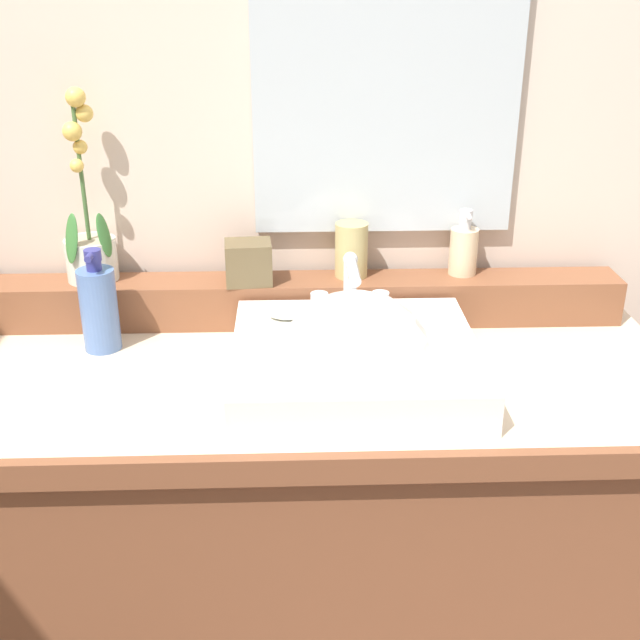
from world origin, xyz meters
name	(u,v)px	position (x,y,z in m)	size (l,w,h in m)	color
wall_back	(293,119)	(0.00, 0.38, 1.20)	(3.26, 0.20, 2.41)	beige
vanity_cabinet	(299,561)	(0.00, 0.00, 0.42)	(1.35, 0.56, 0.84)	brown
back_ledge	(295,300)	(0.00, 0.21, 0.88)	(1.27, 0.10, 0.09)	brown
sink_basin	(357,366)	(0.10, -0.05, 0.87)	(0.41, 0.38, 0.29)	white
soap_bar	(289,312)	(-0.01, 0.07, 0.92)	(0.07, 0.04, 0.02)	silver
potted_plant	(91,237)	(-0.38, 0.23, 1.01)	(0.10, 0.11, 0.36)	silver
soap_dispenser	(465,249)	(0.33, 0.23, 0.98)	(0.05, 0.06, 0.13)	beige
tumbler_cup	(353,250)	(0.11, 0.23, 0.98)	(0.06, 0.06, 0.11)	tan
trinket_box	(250,262)	(-0.08, 0.20, 0.97)	(0.09, 0.07, 0.08)	brown
lotion_bottle	(101,307)	(-0.35, 0.10, 0.92)	(0.07, 0.07, 0.19)	#5271AB
mirror	(388,92)	(0.18, 0.27, 1.27)	(0.49, 0.02, 0.52)	silver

